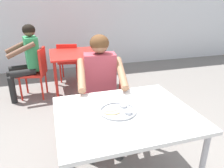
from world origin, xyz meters
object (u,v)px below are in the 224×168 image
at_px(chair_red_far, 68,59).
at_px(chair_red_right, 105,64).
at_px(thali_tray, 118,111).
at_px(patron_background, 27,56).
at_px(diner_foreground, 101,83).
at_px(chair_red_left, 37,70).
at_px(table_background_red, 74,57).
at_px(chair_foreground, 99,95).
at_px(table_foreground, 125,120).

bearing_deg(chair_red_far, chair_red_right, -45.04).
xyz_separation_m(thali_tray, patron_background, (-0.85, 2.31, -0.02)).
xyz_separation_m(diner_foreground, chair_red_left, (-0.74, 1.61, -0.26)).
height_order(thali_tray, table_background_red, thali_tray).
bearing_deg(diner_foreground, patron_background, 117.62).
bearing_deg(patron_background, chair_red_far, 39.06).
relative_size(diner_foreground, chair_red_left, 1.46).
height_order(chair_foreground, chair_red_left, chair_foreground).
relative_size(table_background_red, chair_red_left, 1.10).
distance_m(table_foreground, thali_tray, 0.10).
xyz_separation_m(table_background_red, patron_background, (-0.79, -0.02, 0.09)).
bearing_deg(chair_foreground, chair_red_left, 118.80).
height_order(table_background_red, chair_red_far, chair_red_far).
xyz_separation_m(table_foreground, thali_tray, (-0.05, 0.01, 0.09)).
height_order(chair_red_left, chair_red_far, chair_red_left).
bearing_deg(chair_foreground, patron_background, 121.80).
height_order(thali_tray, patron_background, patron_background).
distance_m(diner_foreground, chair_red_far, 2.28).
xyz_separation_m(chair_red_right, chair_red_far, (-0.62, 0.62, -0.02)).
xyz_separation_m(table_foreground, chair_red_left, (-0.77, 2.27, -0.18)).
relative_size(table_foreground, chair_red_right, 1.28).
distance_m(chair_foreground, chair_red_left, 1.59).
xyz_separation_m(diner_foreground, table_background_red, (-0.08, 1.68, -0.11)).
distance_m(diner_foreground, chair_red_right, 1.73).
bearing_deg(thali_tray, chair_red_left, 107.62).
distance_m(table_background_red, chair_red_left, 0.68).
bearing_deg(patron_background, chair_red_right, -1.14).
height_order(table_background_red, chair_red_left, chair_red_left).
relative_size(chair_foreground, chair_red_far, 1.10).
relative_size(thali_tray, diner_foreground, 0.23).
xyz_separation_m(table_foreground, chair_red_far, (-0.17, 2.92, -0.21)).
xyz_separation_m(diner_foreground, chair_red_far, (-0.14, 2.26, -0.28)).
relative_size(table_background_red, patron_background, 0.77).
relative_size(diner_foreground, table_background_red, 1.32).
relative_size(table_foreground, chair_red_far, 1.35).
relative_size(diner_foreground, patron_background, 1.01).
height_order(thali_tray, chair_red_right, chair_red_right).
distance_m(chair_red_left, patron_background, 0.28).
xyz_separation_m(chair_red_left, chair_red_right, (1.23, 0.02, -0.01)).
bearing_deg(table_foreground, chair_foreground, 90.42).
height_order(chair_foreground, diner_foreground, diner_foreground).
relative_size(chair_red_right, chair_red_far, 1.05).
bearing_deg(thali_tray, chair_red_far, 92.25).
relative_size(diner_foreground, chair_red_far, 1.56).
height_order(chair_red_left, patron_background, patron_background).
bearing_deg(chair_red_far, diner_foreground, -86.55).
height_order(chair_foreground, chair_red_far, chair_foreground).
distance_m(table_background_red, patron_background, 0.79).
bearing_deg(chair_red_left, thali_tray, -72.38).
xyz_separation_m(thali_tray, chair_red_far, (-0.11, 2.91, -0.29)).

